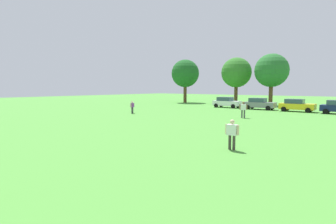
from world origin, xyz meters
name	(u,v)px	position (x,y,z in m)	size (l,w,h in m)	color
ground_plane	(244,118)	(0.00, 30.00, 0.00)	(160.00, 160.00, 0.00)	#4C9338
adult_bystander	(232,132)	(5.28, 15.68, 0.94)	(0.75, 0.29, 1.58)	#3F3833
bystander_near_trees	(132,106)	(-12.66, 25.74, 0.92)	(0.41, 0.72, 1.55)	#4C4C51
bystander_midfield	(243,108)	(0.04, 29.73, 1.03)	(0.75, 0.53, 1.73)	#4C4C51
parked_car_white_0	(226,102)	(-7.73, 41.67, 0.86)	(4.30, 2.02, 1.68)	white
parked_car_gray_1	(259,104)	(-2.35, 41.34, 0.86)	(4.30, 2.02, 1.68)	slate
parked_car_yellow_2	(297,105)	(2.71, 41.05, 0.86)	(4.30, 2.02, 1.68)	yellow
tree_far_left	(185,74)	(-20.88, 48.96, 6.11)	(5.81, 5.81, 9.05)	brown
tree_center	(236,73)	(-10.51, 51.37, 6.05)	(5.75, 5.75, 8.96)	brown
tree_far_right	(272,71)	(-3.77, 50.98, 6.17)	(5.86, 5.86, 9.13)	brown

